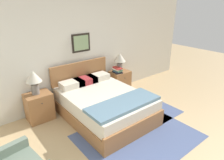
% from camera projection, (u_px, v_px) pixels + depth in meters
% --- Properties ---
extents(wall_back, '(7.79, 0.09, 2.60)m').
position_uv_depth(wall_back, '(72.00, 51.00, 4.66)').
color(wall_back, beige).
rests_on(wall_back, ground_plane).
extents(area_rug_main, '(2.11, 1.69, 0.01)m').
position_uv_depth(area_rug_main, '(138.00, 136.00, 3.79)').
color(area_rug_main, '#47567F').
rests_on(area_rug_main, ground_plane).
extents(area_rug_bedside, '(0.99, 1.16, 0.01)m').
position_uv_depth(area_rug_bedside, '(151.00, 109.00, 4.75)').
color(area_rug_bedside, '#47567F').
rests_on(area_rug_bedside, ground_plane).
extents(bed, '(1.50, 2.01, 1.04)m').
position_uv_depth(bed, '(104.00, 104.00, 4.33)').
color(bed, '#936038').
rests_on(bed, ground_plane).
extents(nightstand_near_window, '(0.52, 0.44, 0.60)m').
position_uv_depth(nightstand_near_window, '(39.00, 107.00, 4.24)').
color(nightstand_near_window, '#936038').
rests_on(nightstand_near_window, ground_plane).
extents(nightstand_by_door, '(0.52, 0.44, 0.60)m').
position_uv_depth(nightstand_by_door, '(120.00, 81.00, 5.55)').
color(nightstand_by_door, '#936038').
rests_on(nightstand_by_door, ground_plane).
extents(table_lamp_near_window, '(0.32, 0.32, 0.51)m').
position_uv_depth(table_lamp_near_window, '(34.00, 79.00, 4.01)').
color(table_lamp_near_window, slate).
rests_on(table_lamp_near_window, nightstand_near_window).
extents(table_lamp_by_door, '(0.32, 0.32, 0.51)m').
position_uv_depth(table_lamp_by_door, '(120.00, 59.00, 5.34)').
color(table_lamp_by_door, slate).
rests_on(table_lamp_by_door, nightstand_by_door).
extents(book_thick_bottom, '(0.24, 0.28, 0.03)m').
position_uv_depth(book_thick_bottom, '(117.00, 72.00, 5.33)').
color(book_thick_bottom, '#232328').
rests_on(book_thick_bottom, nightstand_by_door).
extents(book_hardcover_middle, '(0.16, 0.22, 0.02)m').
position_uv_depth(book_hardcover_middle, '(117.00, 71.00, 5.32)').
color(book_hardcover_middle, '#335693').
rests_on(book_hardcover_middle, book_thick_bottom).
extents(book_novel_upper, '(0.16, 0.27, 0.03)m').
position_uv_depth(book_novel_upper, '(117.00, 70.00, 5.31)').
color(book_novel_upper, '#4C7551').
rests_on(book_novel_upper, book_hardcover_middle).
extents(book_slim_near_top, '(0.20, 0.22, 0.03)m').
position_uv_depth(book_slim_near_top, '(117.00, 69.00, 5.30)').
color(book_slim_near_top, silver).
rests_on(book_slim_near_top, book_novel_upper).
extents(book_paperback_top, '(0.20, 0.28, 0.03)m').
position_uv_depth(book_paperback_top, '(117.00, 68.00, 5.29)').
color(book_paperback_top, '#B7332D').
rests_on(book_paperback_top, book_slim_near_top).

